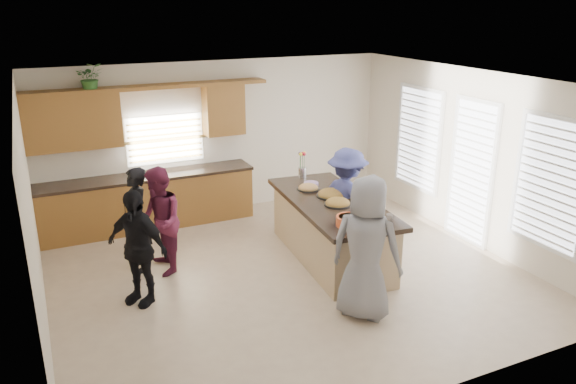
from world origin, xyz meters
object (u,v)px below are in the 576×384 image
salad_bowl (350,220)px  woman_left_mid (159,221)px  island (331,231)px  woman_left_front (137,248)px  woman_left_back (137,220)px  woman_right_front (366,248)px  woman_right_back (347,201)px

salad_bowl → woman_left_mid: size_ratio=0.23×
island → woman_left_front: size_ratio=1.79×
woman_left_back → woman_left_mid: (0.27, -0.23, 0.01)m
woman_left_mid → woman_left_back: bearing=-127.7°
woman_left_mid → woman_right_front: 3.05m
salad_bowl → woman_left_mid: woman_left_mid is taller
island → woman_right_front: (-0.43, -1.63, 0.47)m
woman_left_back → woman_right_front: size_ratio=0.85×
woman_left_front → woman_right_back: woman_right_back is taller
salad_bowl → woman_right_front: 0.69m
salad_bowl → woman_right_back: size_ratio=0.21×
woman_right_back → woman_left_mid: bearing=64.4°
woman_right_front → woman_left_back: bearing=3.0°
salad_bowl → woman_left_front: 2.80m
salad_bowl → woman_left_mid: 2.73m
salad_bowl → woman_right_back: woman_right_back is taller
woman_left_mid → woman_left_front: size_ratio=1.02×
salad_bowl → woman_right_back: (0.62, 1.11, -0.18)m
woman_left_mid → woman_left_front: 0.87m
salad_bowl → woman_right_front: size_ratio=0.20×
woman_left_back → woman_right_back: bearing=84.6°
woman_left_front → woman_right_front: size_ratio=0.85×
island → woman_right_back: woman_right_back is taller
woman_left_mid → woman_right_front: (2.03, -2.27, 0.13)m
island → salad_bowl: 1.16m
woman_left_mid → woman_right_back: (2.81, -0.50, 0.05)m
island → woman_left_mid: woman_left_mid is taller
woman_left_front → woman_right_front: (2.49, -1.53, 0.14)m
woman_left_back → woman_right_back: size_ratio=0.93×
woman_left_front → woman_right_back: bearing=54.5°
island → woman_left_back: woman_left_back is taller
island → woman_right_back: (0.35, 0.14, 0.39)m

